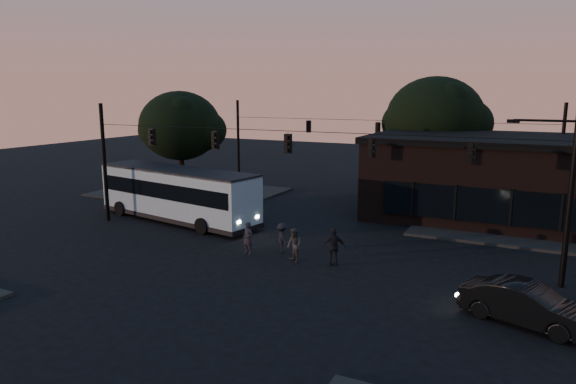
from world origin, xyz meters
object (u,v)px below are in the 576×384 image
at_px(pedestrian_c, 334,247).
at_px(pedestrian_d, 282,238).
at_px(pedestrian_a, 248,238).
at_px(pedestrian_b, 294,245).
at_px(car, 527,305).
at_px(bus, 177,192).
at_px(building, 492,177).

relative_size(pedestrian_c, pedestrian_d, 1.19).
bearing_deg(pedestrian_a, pedestrian_d, 46.15).
height_order(pedestrian_b, pedestrian_c, pedestrian_c).
distance_m(pedestrian_c, pedestrian_d, 3.21).
height_order(pedestrian_a, pedestrian_d, pedestrian_a).
relative_size(car, pedestrian_a, 2.70).
bearing_deg(pedestrian_d, car, -156.96).
height_order(pedestrian_a, pedestrian_c, pedestrian_c).
height_order(car, pedestrian_b, pedestrian_b).
bearing_deg(pedestrian_c, pedestrian_a, -19.61).
xyz_separation_m(bus, car, (20.69, -6.63, -1.16)).
distance_m(bus, pedestrian_a, 8.71).
distance_m(pedestrian_b, pedestrian_d, 1.57).
bearing_deg(bus, building, 39.30).
relative_size(pedestrian_b, pedestrian_d, 1.07).
bearing_deg(pedestrian_d, pedestrian_b, 178.94).
bearing_deg(pedestrian_d, bus, 21.91).
xyz_separation_m(building, pedestrian_a, (-10.27, -14.02, -1.87)).
bearing_deg(car, pedestrian_a, 96.52).
relative_size(pedestrian_a, pedestrian_c, 0.90).
xyz_separation_m(bus, pedestrian_a, (7.65, -4.03, -1.07)).
bearing_deg(pedestrian_b, pedestrian_a, -145.56).
bearing_deg(pedestrian_b, bus, -166.26).
bearing_deg(pedestrian_a, building, 65.48).
bearing_deg(car, bus, 90.04).
xyz_separation_m(building, pedestrian_b, (-7.63, -14.06, -1.87)).
xyz_separation_m(pedestrian_c, pedestrian_d, (-3.12, 0.72, -0.15)).
distance_m(building, pedestrian_a, 17.48).
relative_size(bus, pedestrian_a, 7.38).
bearing_deg(pedestrian_d, building, -83.80).
bearing_deg(pedestrian_c, pedestrian_d, -36.06).
bearing_deg(building, pedestrian_d, -124.09).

